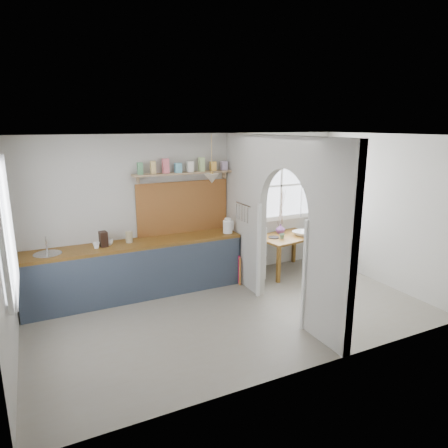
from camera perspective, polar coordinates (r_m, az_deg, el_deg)
name	(u,v)px	position (r m, az deg, el deg)	size (l,w,h in m)	color
floor	(235,314)	(6.11, 1.58, -12.67)	(5.80, 3.20, 0.01)	#746C5C
ceiling	(236,136)	(5.46, 1.77, 12.52)	(5.80, 3.20, 0.01)	#B8B4A9
walls	(236,230)	(5.64, 1.67, -0.79)	(5.81, 3.21, 2.60)	#B8B4A9
partition	(275,214)	(6.00, 7.36, 1.48)	(0.12, 3.20, 2.60)	#B8B4A9
kitchen_window	(2,228)	(4.97, -29.12, -0.48)	(0.10, 1.16, 1.50)	white
nook_window	(281,186)	(7.81, 8.16, 5.46)	(1.76, 0.10, 1.30)	white
counter	(137,268)	(6.72, -12.37, -6.21)	(3.50, 0.60, 0.90)	brown
sink	(48,255)	(6.41, -23.89, -4.02)	(0.40, 0.40, 0.02)	#BBBBBD
backsplash	(183,207)	(6.96, -5.84, 2.40)	(1.65, 0.03, 0.90)	olive
shelf	(184,170)	(6.78, -5.73, 7.71)	(1.75, 0.20, 0.21)	tan
pendant_lamp	(212,178)	(6.61, -1.77, 6.52)	(0.26, 0.26, 0.16)	beige
utensil_rail	(243,204)	(6.66, 2.76, 2.82)	(0.02, 0.02, 0.50)	#BBBBBD
dining_table	(287,254)	(7.70, 8.96, -4.22)	(1.13, 0.76, 0.71)	brown
chair_left	(249,254)	(7.20, 3.63, -4.27)	(0.44, 0.44, 0.97)	silver
chair_right	(326,245)	(8.15, 14.33, -2.88)	(0.40, 0.40, 0.87)	silver
kettle	(228,225)	(6.95, 0.53, -0.21)	(0.22, 0.18, 0.27)	white
mug_a	(96,245)	(6.41, -17.79, -2.93)	(0.10, 0.10, 0.10)	white
mug_b	(109,242)	(6.52, -16.14, -2.50)	(0.13, 0.13, 0.10)	white
knife_block	(103,239)	(6.46, -16.84, -2.07)	(0.11, 0.15, 0.24)	black
jar	(129,237)	(6.58, -13.40, -1.82)	(0.11, 0.11, 0.18)	tan
towel_magenta	(239,270)	(7.03, 2.17, -6.54)	(0.02, 0.03, 0.51)	#BD0F3C
towel_orange	(240,272)	(7.01, 2.29, -6.81)	(0.02, 0.03, 0.51)	orange
bowl	(302,233)	(7.67, 11.06, -1.31)	(0.33, 0.33, 0.08)	white
table_cup	(282,236)	(7.38, 8.29, -1.75)	(0.10, 0.10, 0.09)	#4F6D54
plate	(274,237)	(7.43, 7.12, -1.90)	(0.20, 0.20, 0.02)	black
vase	(280,229)	(7.73, 8.07, -0.68)	(0.17, 0.17, 0.18)	#663571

